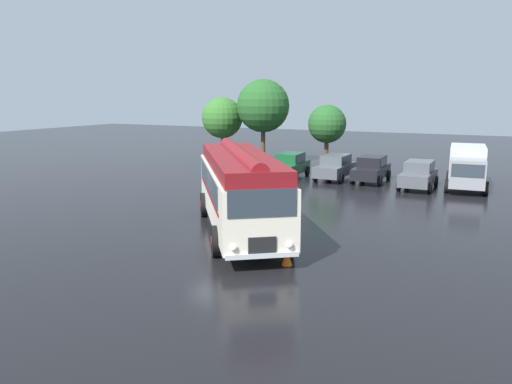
{
  "coord_description": "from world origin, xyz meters",
  "views": [
    {
      "loc": [
        9.75,
        -16.98,
        5.57
      ],
      "look_at": [
        0.29,
        2.22,
        1.4
      ],
      "focal_mm": 35.0,
      "sensor_mm": 36.0,
      "label": 1
    }
  ],
  "objects_px": {
    "vintage_bus": "(240,186)",
    "car_far_right": "(419,175)",
    "car_near_left": "(290,165)",
    "car_mid_left": "(335,167)",
    "car_mid_right": "(371,169)",
    "box_van": "(467,166)",
    "traffic_cone": "(287,257)"
  },
  "relations": [
    {
      "from": "vintage_bus",
      "to": "car_far_right",
      "type": "distance_m",
      "value": 14.36
    },
    {
      "from": "car_near_left",
      "to": "car_far_right",
      "type": "bearing_deg",
      "value": -2.85
    },
    {
      "from": "car_mid_left",
      "to": "vintage_bus",
      "type": "bearing_deg",
      "value": -88.43
    },
    {
      "from": "car_mid_right",
      "to": "car_near_left",
      "type": "bearing_deg",
      "value": -173.18
    },
    {
      "from": "vintage_bus",
      "to": "box_van",
      "type": "xyz_separation_m",
      "value": [
        7.71,
        14.82,
        -0.53
      ]
    },
    {
      "from": "car_near_left",
      "to": "traffic_cone",
      "type": "bearing_deg",
      "value": -67.84
    },
    {
      "from": "vintage_bus",
      "to": "car_far_right",
      "type": "height_order",
      "value": "vintage_bus"
    },
    {
      "from": "vintage_bus",
      "to": "car_mid_left",
      "type": "xyz_separation_m",
      "value": [
        -0.39,
        14.29,
        -1.05
      ]
    },
    {
      "from": "car_mid_right",
      "to": "traffic_cone",
      "type": "xyz_separation_m",
      "value": [
        1.38,
        -17.48,
        -0.57
      ]
    },
    {
      "from": "car_near_left",
      "to": "car_mid_right",
      "type": "bearing_deg",
      "value": 6.82
    },
    {
      "from": "vintage_bus",
      "to": "box_van",
      "type": "height_order",
      "value": "vintage_bus"
    },
    {
      "from": "box_van",
      "to": "car_mid_right",
      "type": "bearing_deg",
      "value": -176.47
    },
    {
      "from": "traffic_cone",
      "to": "vintage_bus",
      "type": "bearing_deg",
      "value": 138.12
    },
    {
      "from": "car_mid_left",
      "to": "car_mid_right",
      "type": "bearing_deg",
      "value": 4.15
    },
    {
      "from": "traffic_cone",
      "to": "car_near_left",
      "type": "bearing_deg",
      "value": 112.16
    },
    {
      "from": "car_near_left",
      "to": "traffic_cone",
      "type": "distance_m",
      "value": 18.18
    },
    {
      "from": "car_mid_left",
      "to": "car_mid_right",
      "type": "xyz_separation_m",
      "value": [
        2.38,
        0.17,
        0.0
      ]
    },
    {
      "from": "car_near_left",
      "to": "traffic_cone",
      "type": "height_order",
      "value": "car_near_left"
    },
    {
      "from": "car_near_left",
      "to": "car_mid_left",
      "type": "relative_size",
      "value": 1.01
    },
    {
      "from": "vintage_bus",
      "to": "car_mid_left",
      "type": "bearing_deg",
      "value": 91.57
    },
    {
      "from": "car_far_right",
      "to": "box_van",
      "type": "height_order",
      "value": "box_van"
    },
    {
      "from": "car_near_left",
      "to": "box_van",
      "type": "bearing_deg",
      "value": 5.15
    },
    {
      "from": "vintage_bus",
      "to": "box_van",
      "type": "relative_size",
      "value": 1.63
    },
    {
      "from": "box_van",
      "to": "traffic_cone",
      "type": "xyz_separation_m",
      "value": [
        -4.34,
        -17.84,
        -1.09
      ]
    },
    {
      "from": "car_far_right",
      "to": "traffic_cone",
      "type": "distance_m",
      "value": 16.5
    },
    {
      "from": "vintage_bus",
      "to": "car_far_right",
      "type": "bearing_deg",
      "value": 69.07
    },
    {
      "from": "traffic_cone",
      "to": "car_mid_left",
      "type": "bearing_deg",
      "value": 102.25
    },
    {
      "from": "car_far_right",
      "to": "traffic_cone",
      "type": "height_order",
      "value": "car_far_right"
    },
    {
      "from": "car_far_right",
      "to": "car_mid_right",
      "type": "bearing_deg",
      "value": 160.9
    },
    {
      "from": "car_near_left",
      "to": "car_far_right",
      "type": "relative_size",
      "value": 1.01
    },
    {
      "from": "car_far_right",
      "to": "box_van",
      "type": "distance_m",
      "value": 3.01
    },
    {
      "from": "car_near_left",
      "to": "box_van",
      "type": "distance_m",
      "value": 11.25
    }
  ]
}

